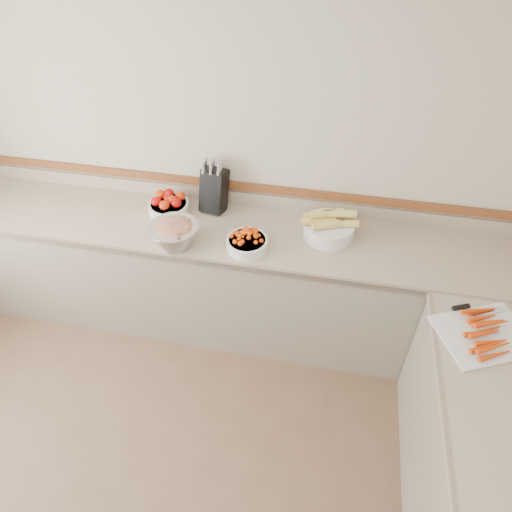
% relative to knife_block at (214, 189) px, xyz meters
% --- Properties ---
extents(back_wall, '(4.00, 0.00, 4.00)m').
position_rel_knife_block_xyz_m(back_wall, '(0.05, 0.10, 0.24)').
color(back_wall, '#BCB19B').
rests_on(back_wall, ground_plane).
extents(counter_back, '(4.00, 0.65, 1.08)m').
position_rel_knife_block_xyz_m(counter_back, '(0.05, -0.22, -0.60)').
color(counter_back, gray).
rests_on(counter_back, ground_plane).
extents(knife_block, '(0.20, 0.23, 0.39)m').
position_rel_knife_block_xyz_m(knife_block, '(0.00, 0.00, 0.00)').
color(knife_block, black).
rests_on(knife_block, counter_back).
extents(tomato_bowl, '(0.28, 0.28, 0.14)m').
position_rel_knife_block_xyz_m(tomato_bowl, '(-0.30, -0.10, -0.10)').
color(tomato_bowl, silver).
rests_on(tomato_bowl, counter_back).
extents(cherry_tomato_bowl, '(0.27, 0.27, 0.14)m').
position_rel_knife_block_xyz_m(cherry_tomato_bowl, '(0.31, -0.37, -0.11)').
color(cherry_tomato_bowl, silver).
rests_on(cherry_tomato_bowl, counter_back).
extents(corn_bowl, '(0.37, 0.33, 0.20)m').
position_rel_knife_block_xyz_m(corn_bowl, '(0.80, -0.15, -0.08)').
color(corn_bowl, silver).
rests_on(corn_bowl, counter_back).
extents(rhubarb_bowl, '(0.31, 0.31, 0.17)m').
position_rel_knife_block_xyz_m(rhubarb_bowl, '(-0.14, -0.43, -0.07)').
color(rhubarb_bowl, '#B2B2BA').
rests_on(rhubarb_bowl, counter_back).
extents(cutting_board, '(0.56, 0.51, 0.07)m').
position_rel_knife_block_xyz_m(cutting_board, '(1.66, -0.81, -0.14)').
color(cutting_board, silver).
rests_on(cutting_board, counter_right).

